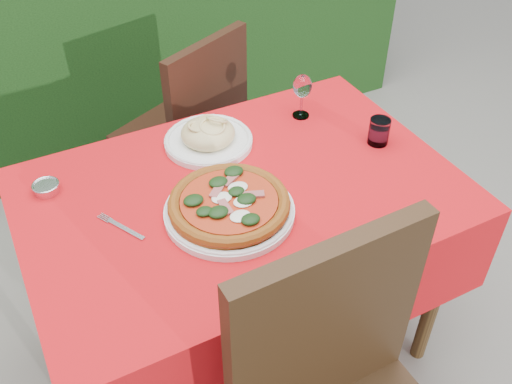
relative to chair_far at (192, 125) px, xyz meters
name	(u,v)px	position (x,y,z in m)	size (l,w,h in m)	color
ground	(245,341)	(-0.11, -0.69, -0.53)	(60.00, 60.00, 0.00)	slate
dining_table	(243,227)	(-0.11, -0.69, 0.07)	(1.26, 0.86, 0.75)	#493117
chair_far	(192,125)	(0.00, 0.00, 0.00)	(0.56, 0.56, 0.93)	black
pizza_plate	(229,206)	(-0.19, -0.76, 0.25)	(0.41, 0.41, 0.07)	white
pasta_plate	(208,136)	(-0.10, -0.43, 0.25)	(0.28, 0.28, 0.08)	white
water_glass	(379,132)	(0.38, -0.68, 0.26)	(0.07, 0.07, 0.09)	silver
wine_glass	(302,88)	(0.24, -0.43, 0.33)	(0.06, 0.06, 0.16)	white
fork	(126,229)	(-0.46, -0.69, 0.22)	(0.02, 0.18, 0.00)	silver
steel_ramekin	(46,188)	(-0.61, -0.43, 0.23)	(0.07, 0.07, 0.03)	silver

